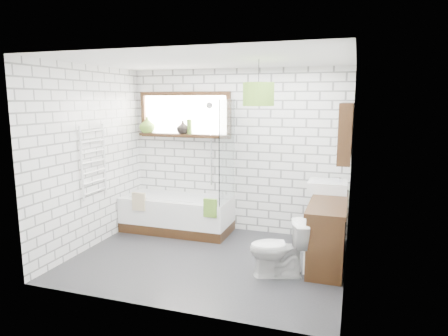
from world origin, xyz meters
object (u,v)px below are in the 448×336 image
(toilet, at_px, (278,248))
(basin, at_px, (328,186))
(vanity, at_px, (328,231))
(pendant, at_px, (258,94))
(bathtub, at_px, (177,214))

(toilet, bearing_deg, basin, 139.39)
(vanity, distance_m, toilet, 0.81)
(vanity, height_order, basin, basin)
(toilet, bearing_deg, pendant, -145.14)
(basin, bearing_deg, vanity, -83.16)
(basin, relative_size, toilet, 0.77)
(bathtub, bearing_deg, pendant, -30.80)
(vanity, relative_size, toilet, 2.08)
(bathtub, bearing_deg, basin, -0.18)
(basin, xyz_separation_m, pendant, (-0.78, -0.88, 1.23))
(bathtub, relative_size, toilet, 2.52)
(toilet, relative_size, pendant, 1.82)
(basin, bearing_deg, pendant, -131.56)
(vanity, xyz_separation_m, toilet, (-0.52, -0.62, -0.06))
(pendant, bearing_deg, bathtub, 149.20)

